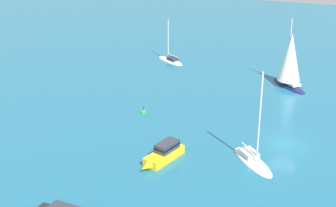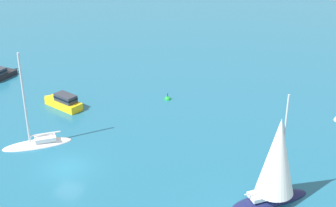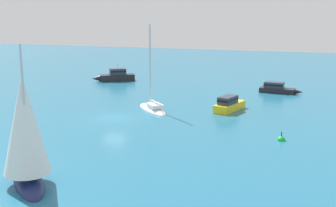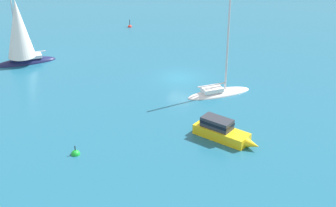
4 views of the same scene
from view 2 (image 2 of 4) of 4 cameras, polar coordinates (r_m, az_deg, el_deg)
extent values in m
plane|color=#1E607F|center=(45.94, -11.77, -7.39)|extent=(160.00, 160.00, 0.00)
cube|color=yellow|center=(57.56, -12.17, -0.02)|extent=(3.04, 5.10, 0.87)
cone|color=yellow|center=(59.73, -13.99, 0.73)|extent=(1.19, 1.41, 0.87)
cube|color=#2D333D|center=(56.86, -11.93, 0.64)|extent=(2.07, 2.89, 0.86)
cube|color=black|center=(56.84, -11.94, 0.68)|extent=(2.12, 2.94, 0.24)
cube|color=black|center=(68.18, -19.17, 3.01)|extent=(4.90, 2.26, 0.65)
cone|color=black|center=(70.03, -17.49, 3.82)|extent=(1.25, 0.78, 0.65)
ellipsoid|color=white|center=(50.33, -15.08, -4.71)|extent=(5.86, 6.40, 0.86)
cube|color=white|center=(50.05, -14.23, -3.94)|extent=(2.34, 2.42, 0.42)
cylinder|color=silver|center=(48.08, -16.54, 0.47)|extent=(0.20, 0.20, 9.32)
cylinder|color=silver|center=(49.84, -14.25, -3.47)|extent=(2.10, 2.42, 0.16)
ellipsoid|color=#191E4C|center=(41.71, 11.86, -11.08)|extent=(6.02, 6.43, 1.10)
cube|color=silver|center=(40.91, 10.94, -10.53)|extent=(2.36, 2.42, 0.35)
cylinder|color=silver|center=(39.37, 13.36, -4.92)|extent=(0.15, 0.15, 8.91)
cylinder|color=silver|center=(40.65, 10.94, -10.05)|extent=(2.17, 2.41, 0.12)
cone|color=white|center=(39.58, 12.76, -6.05)|extent=(4.41, 4.41, 6.68)
sphere|color=green|center=(58.44, -0.04, 0.49)|extent=(0.74, 0.74, 0.74)
cylinder|color=black|center=(58.20, -0.04, 1.01)|extent=(0.08, 0.08, 0.41)
camera|label=1|loc=(77.85, -50.66, 16.87)|focal=54.49mm
camera|label=3|loc=(56.64, 42.01, 5.81)|focal=48.14mm
camera|label=4|loc=(87.97, -4.51, 23.12)|focal=53.36mm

